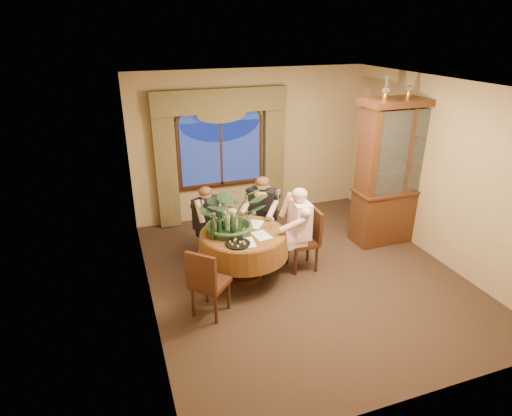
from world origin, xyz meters
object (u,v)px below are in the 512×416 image
object	(u,v)px
person_back	(206,223)
wine_bottle_0	(220,219)
oil_lamp_left	(386,88)
wine_bottle_3	(219,226)
person_scarf	(263,215)
wine_bottle_4	(232,225)
centerpiece_plant	(231,189)
china_cabinet	(398,173)
chair_right	(303,240)
wine_bottle_2	(212,228)
stoneware_vase	(233,220)
person_pink	(299,230)
wine_bottle_1	(227,222)
oil_lamp_center	(410,87)
chair_back_right	(262,223)
dining_table	(243,255)
chair_front_left	(210,281)
wine_bottle_5	(214,223)
olive_bowl	(247,230)
chair_back	(214,228)
oil_lamp_right	(432,86)

from	to	relation	value
person_back	wine_bottle_0	bearing A→B (deg)	73.55
oil_lamp_left	wine_bottle_3	distance (m)	3.27
person_scarf	wine_bottle_4	size ratio (longest dim) A/B	4.01
centerpiece_plant	wine_bottle_4	distance (m)	0.50
china_cabinet	chair_right	bearing A→B (deg)	-167.92
china_cabinet	wine_bottle_2	world-z (taller)	china_cabinet
stoneware_vase	wine_bottle_4	bearing A→B (deg)	-107.79
person_pink	person_back	world-z (taller)	person_pink
oil_lamp_left	wine_bottle_1	size ratio (longest dim) A/B	1.03
oil_lamp_center	chair_back_right	distance (m)	3.15
dining_table	china_cabinet	world-z (taller)	china_cabinet
dining_table	chair_front_left	bearing A→B (deg)	-134.06
wine_bottle_0	wine_bottle_5	world-z (taller)	same
stoneware_vase	wine_bottle_5	world-z (taller)	wine_bottle_5
china_cabinet	olive_bowl	xyz separation A→B (m)	(-2.79, -0.38, -0.45)
person_scarf	olive_bowl	size ratio (longest dim) A/B	8.04
oil_lamp_center	wine_bottle_4	distance (m)	3.48
chair_right	chair_front_left	bearing A→B (deg)	114.74
chair_back	chair_back_right	bearing A→B (deg)	158.06
centerpiece_plant	person_back	bearing A→B (deg)	109.46
dining_table	chair_back	xyz separation A→B (m)	(-0.23, 0.79, 0.10)
china_cabinet	wine_bottle_4	world-z (taller)	china_cabinet
oil_lamp_right	chair_back_right	bearing A→B (deg)	172.43
oil_lamp_center	oil_lamp_right	world-z (taller)	same
chair_back_right	chair_back	world-z (taller)	same
dining_table	wine_bottle_1	distance (m)	0.58
oil_lamp_center	person_pink	world-z (taller)	oil_lamp_center
chair_back	wine_bottle_2	world-z (taller)	wine_bottle_2
centerpiece_plant	wine_bottle_3	distance (m)	0.55
wine_bottle_5	centerpiece_plant	bearing A→B (deg)	5.27
olive_bowl	centerpiece_plant	bearing A→B (deg)	145.36
oil_lamp_right	chair_front_left	size ratio (longest dim) A/B	0.35
dining_table	wine_bottle_5	bearing A→B (deg)	168.16
wine_bottle_1	wine_bottle_5	distance (m)	0.19
person_back	wine_bottle_0	world-z (taller)	person_back
oil_lamp_right	wine_bottle_4	xyz separation A→B (m)	(-3.44, -0.40, -1.70)
oil_lamp_center	wine_bottle_2	world-z (taller)	oil_lamp_center
person_back	wine_bottle_4	size ratio (longest dim) A/B	3.71
oil_lamp_left	centerpiece_plant	bearing A→B (deg)	-174.40
wine_bottle_5	person_pink	bearing A→B (deg)	-6.28
person_scarf	wine_bottle_0	xyz separation A→B (m)	(-0.82, -0.45, 0.25)
oil_lamp_center	wine_bottle_5	size ratio (longest dim) A/B	1.03
person_scarf	stoneware_vase	xyz separation A→B (m)	(-0.66, -0.53, 0.24)
person_pink	stoneware_vase	size ratio (longest dim) A/B	4.31
chair_right	wine_bottle_1	distance (m)	1.23
wine_bottle_2	wine_bottle_4	distance (m)	0.29
person_back	wine_bottle_4	xyz separation A→B (m)	(0.20, -0.82, 0.30)
china_cabinet	wine_bottle_1	world-z (taller)	china_cabinet
wine_bottle_5	oil_lamp_center	bearing A→B (deg)	4.84
chair_front_left	person_back	world-z (taller)	person_back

